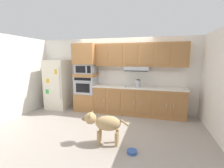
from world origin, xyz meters
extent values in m
plane|color=#9E9389|center=(0.00, 0.00, 0.00)|extent=(9.60, 9.60, 0.00)
cube|color=silver|center=(0.00, 1.11, 1.25)|extent=(6.20, 0.12, 2.50)
cube|color=silver|center=(-2.80, 0.00, 1.25)|extent=(0.12, 7.10, 2.50)
cube|color=white|center=(2.80, 0.00, 1.25)|extent=(0.12, 7.10, 2.50)
cube|color=silver|center=(-2.04, 0.68, 0.88)|extent=(0.76, 0.70, 1.76)
cylinder|color=silver|center=(-1.71, 0.31, 0.98)|extent=(0.02, 0.02, 1.10)
cube|color=gold|center=(-1.86, 0.33, 1.38)|extent=(0.09, 0.01, 0.16)
cube|color=white|center=(-2.01, 0.33, 0.80)|extent=(0.05, 0.01, 0.14)
cube|color=green|center=(-2.24, 0.33, 0.68)|extent=(0.12, 0.01, 0.15)
cube|color=gold|center=(-2.19, 0.33, 1.05)|extent=(0.12, 0.01, 0.15)
cube|color=#A8703D|center=(-0.94, 0.75, 0.30)|extent=(0.74, 0.62, 0.60)
cube|color=#A8AAAF|center=(-0.94, 0.75, 0.90)|extent=(0.70, 0.58, 0.60)
cube|color=black|center=(-0.94, 0.45, 0.84)|extent=(0.49, 0.01, 0.30)
cube|color=black|center=(-0.94, 0.45, 1.14)|extent=(0.59, 0.01, 0.09)
cylinder|color=#A8AAAF|center=(-0.94, 0.43, 1.03)|extent=(0.56, 0.02, 0.02)
cube|color=#A8703D|center=(-0.94, 0.75, 1.25)|extent=(0.74, 0.62, 0.10)
cube|color=#A8AAAF|center=(-0.94, 0.75, 1.46)|extent=(0.64, 0.53, 0.32)
cube|color=black|center=(-1.01, 0.48, 1.46)|extent=(0.35, 0.01, 0.22)
cube|color=black|center=(-0.72, 0.48, 1.46)|extent=(0.13, 0.01, 0.24)
cube|color=#A8703D|center=(-0.94, 0.75, 1.96)|extent=(0.74, 0.62, 0.68)
cube|color=#A8703D|center=(0.87, 0.75, 0.44)|extent=(2.89, 0.60, 0.88)
cube|color=#9A6738|center=(-0.33, 0.44, 0.46)|extent=(0.40, 0.01, 0.70)
cylinder|color=#BCBCC1|center=(-0.19, 0.43, 0.46)|extent=(0.01, 0.01, 0.12)
cube|color=#9A6738|center=(0.15, 0.44, 0.46)|extent=(0.40, 0.01, 0.70)
cylinder|color=#BCBCC1|center=(0.00, 0.43, 0.46)|extent=(0.01, 0.01, 0.12)
cube|color=#9A6738|center=(0.63, 0.44, 0.46)|extent=(0.40, 0.01, 0.70)
cylinder|color=#BCBCC1|center=(0.78, 0.43, 0.46)|extent=(0.01, 0.01, 0.12)
cube|color=#9A6738|center=(1.11, 0.44, 0.46)|extent=(0.40, 0.01, 0.70)
cylinder|color=#BCBCC1|center=(0.97, 0.43, 0.46)|extent=(0.01, 0.01, 0.12)
cube|color=#9A6738|center=(1.59, 0.44, 0.46)|extent=(0.40, 0.01, 0.70)
cylinder|color=#BCBCC1|center=(1.74, 0.43, 0.46)|extent=(0.01, 0.01, 0.12)
cube|color=#9A6738|center=(2.08, 0.44, 0.46)|extent=(0.40, 0.01, 0.70)
cylinder|color=#BCBCC1|center=(1.93, 0.43, 0.46)|extent=(0.01, 0.01, 0.12)
cube|color=silver|center=(0.87, 0.75, 0.90)|extent=(2.93, 0.64, 0.04)
cube|color=white|center=(0.87, 1.04, 1.17)|extent=(2.93, 0.02, 0.50)
cube|color=#A8703D|center=(0.87, 0.88, 1.93)|extent=(2.89, 0.34, 0.74)
cube|color=#A8AAAF|center=(0.80, 0.81, 1.49)|extent=(0.76, 0.48, 0.14)
cube|color=black|center=(0.80, 0.59, 1.43)|extent=(0.72, 0.04, 0.02)
cube|color=#9A6738|center=(-0.33, 0.70, 1.93)|extent=(0.40, 0.01, 0.63)
cube|color=#9A6738|center=(0.15, 0.70, 1.93)|extent=(0.40, 0.01, 0.63)
cube|color=#9A6738|center=(0.63, 0.70, 1.93)|extent=(0.40, 0.01, 0.63)
cube|color=#9A6738|center=(1.11, 0.70, 1.93)|extent=(0.40, 0.01, 0.63)
cube|color=#9A6738|center=(1.59, 0.70, 1.93)|extent=(0.40, 0.01, 0.63)
cube|color=#9A6738|center=(2.08, 0.70, 1.93)|extent=(0.40, 0.01, 0.63)
cylinder|color=blue|center=(0.48, 0.61, 0.93)|extent=(0.03, 0.10, 0.03)
cylinder|color=silver|center=(0.59, 0.60, 0.93)|extent=(0.01, 0.12, 0.01)
cylinder|color=#A8AAAF|center=(0.86, 0.70, 1.03)|extent=(0.17, 0.17, 0.22)
cylinder|color=black|center=(0.86, 0.70, 1.15)|extent=(0.10, 0.10, 0.02)
ellipsoid|color=tan|center=(0.46, -1.27, 0.46)|extent=(0.58, 0.38, 0.32)
sphere|color=tan|center=(0.08, -1.32, 0.55)|extent=(0.25, 0.25, 0.25)
ellipsoid|color=olive|center=(-0.05, -1.33, 0.53)|extent=(0.15, 0.11, 0.09)
cone|color=tan|center=(0.10, -1.40, 0.66)|extent=(0.07, 0.07, 0.08)
cone|color=tan|center=(0.08, -1.23, 0.66)|extent=(0.07, 0.07, 0.08)
cylinder|color=tan|center=(0.81, -1.23, 0.50)|extent=(0.19, 0.07, 0.15)
cylinder|color=tan|center=(0.28, -1.38, 0.15)|extent=(0.07, 0.07, 0.30)
cylinder|color=tan|center=(0.26, -1.21, 0.15)|extent=(0.07, 0.07, 0.30)
cylinder|color=tan|center=(0.66, -1.34, 0.15)|extent=(0.07, 0.07, 0.30)
cylinder|color=tan|center=(0.64, -1.17, 0.15)|extent=(0.07, 0.07, 0.30)
cylinder|color=#3359A5|center=(1.01, -1.49, 0.03)|extent=(0.20, 0.20, 0.06)
cylinder|color=brown|center=(1.01, -1.49, 0.04)|extent=(0.15, 0.15, 0.03)
camera|label=1|loc=(1.38, -4.34, 1.82)|focal=25.62mm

